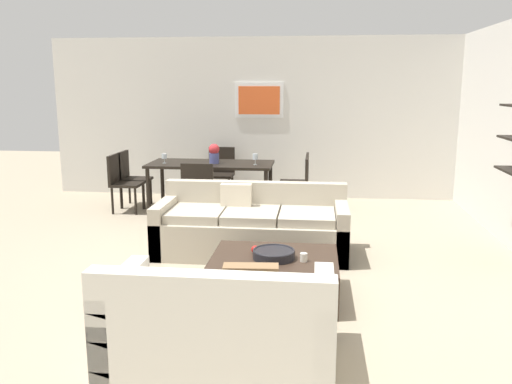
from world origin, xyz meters
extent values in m
plane|color=tan|center=(0.00, 0.00, 0.00)|extent=(18.00, 18.00, 0.00)
cube|color=silver|center=(0.30, 3.53, 1.35)|extent=(8.40, 0.06, 2.70)
cube|color=white|center=(-0.28, 3.48, 1.65)|extent=(0.82, 0.02, 0.58)
cube|color=#E55926|center=(-0.28, 3.47, 1.65)|extent=(0.70, 0.01, 0.47)
cube|color=#B2A893|center=(-0.02, 0.30, 0.21)|extent=(2.17, 0.90, 0.42)
cube|color=#B2A893|center=(-0.02, 0.67, 0.60)|extent=(2.17, 0.16, 0.36)
cube|color=#B2A893|center=(-1.04, 0.30, 0.30)|extent=(0.14, 0.90, 0.60)
cube|color=#B2A893|center=(0.99, 0.30, 0.30)|extent=(0.14, 0.90, 0.60)
cube|color=#B2A893|center=(-0.66, 0.26, 0.47)|extent=(0.61, 0.70, 0.10)
cube|color=#B2A893|center=(-0.02, 0.26, 0.47)|extent=(0.61, 0.70, 0.10)
cube|color=#B2A893|center=(0.61, 0.26, 0.47)|extent=(0.61, 0.70, 0.10)
cube|color=beige|center=(-0.23, 0.49, 0.60)|extent=(0.36, 0.13, 0.36)
cube|color=silver|center=(0.05, -2.10, 0.21)|extent=(1.58, 0.90, 0.42)
cube|color=silver|center=(0.05, -2.47, 0.60)|extent=(1.58, 0.16, 0.36)
cube|color=silver|center=(0.77, -2.10, 0.30)|extent=(0.14, 0.90, 0.60)
cube|color=silver|center=(-0.67, -2.10, 0.30)|extent=(0.14, 0.90, 0.60)
cube|color=silver|center=(0.37, -2.06, 0.47)|extent=(0.63, 0.70, 0.10)
cube|color=silver|center=(-0.28, -2.06, 0.47)|extent=(0.63, 0.70, 0.10)
cube|color=#99724C|center=(0.29, -2.29, 0.60)|extent=(0.37, 0.15, 0.36)
cube|color=#38281E|center=(0.33, -0.93, 0.19)|extent=(1.15, 0.94, 0.38)
cylinder|color=black|center=(0.33, -0.96, 0.42)|extent=(0.38, 0.38, 0.07)
torus|color=black|center=(0.33, -0.96, 0.45)|extent=(0.38, 0.38, 0.02)
cylinder|color=silver|center=(0.60, -1.02, 0.42)|extent=(0.06, 0.06, 0.08)
sphere|color=red|center=(0.14, -0.83, 0.42)|extent=(0.07, 0.07, 0.07)
cube|color=black|center=(-0.90, 2.31, 0.73)|extent=(1.88, 0.86, 0.04)
cylinder|color=black|center=(-1.77, 1.94, 0.35)|extent=(0.06, 0.06, 0.71)
cylinder|color=black|center=(-0.02, 1.94, 0.35)|extent=(0.06, 0.06, 0.71)
cylinder|color=black|center=(-1.77, 2.68, 0.35)|extent=(0.06, 0.06, 0.71)
cylinder|color=black|center=(-0.02, 2.68, 0.35)|extent=(0.06, 0.06, 0.71)
cube|color=black|center=(-2.15, 2.12, 0.43)|extent=(0.44, 0.44, 0.04)
cube|color=black|center=(-2.35, 2.12, 0.67)|extent=(0.04, 0.44, 0.43)
cylinder|color=black|center=(-1.97, 1.94, 0.21)|extent=(0.04, 0.04, 0.41)
cylinder|color=black|center=(-1.97, 2.30, 0.21)|extent=(0.04, 0.04, 0.41)
cylinder|color=black|center=(-2.33, 1.94, 0.21)|extent=(0.04, 0.04, 0.41)
cylinder|color=black|center=(-2.33, 2.30, 0.21)|extent=(0.04, 0.04, 0.41)
cube|color=black|center=(-2.15, 2.51, 0.43)|extent=(0.44, 0.44, 0.04)
cube|color=black|center=(-2.35, 2.51, 0.67)|extent=(0.04, 0.44, 0.43)
cylinder|color=black|center=(-1.97, 2.33, 0.21)|extent=(0.04, 0.04, 0.41)
cylinder|color=black|center=(-1.97, 2.69, 0.21)|extent=(0.04, 0.04, 0.41)
cylinder|color=black|center=(-2.33, 2.33, 0.21)|extent=(0.04, 0.04, 0.41)
cylinder|color=black|center=(-2.33, 2.69, 0.21)|extent=(0.04, 0.04, 0.41)
cube|color=black|center=(0.36, 2.51, 0.43)|extent=(0.44, 0.44, 0.04)
cube|color=black|center=(0.56, 2.51, 0.67)|extent=(0.04, 0.44, 0.43)
cylinder|color=black|center=(0.18, 2.69, 0.21)|extent=(0.04, 0.04, 0.41)
cylinder|color=black|center=(0.18, 2.33, 0.21)|extent=(0.04, 0.04, 0.41)
cylinder|color=black|center=(0.54, 2.69, 0.21)|extent=(0.04, 0.04, 0.41)
cylinder|color=black|center=(0.54, 2.33, 0.21)|extent=(0.04, 0.04, 0.41)
cube|color=black|center=(0.36, 2.12, 0.43)|extent=(0.44, 0.44, 0.04)
cube|color=black|center=(0.56, 2.12, 0.67)|extent=(0.04, 0.44, 0.43)
cylinder|color=black|center=(0.18, 2.30, 0.21)|extent=(0.04, 0.04, 0.41)
cylinder|color=black|center=(0.18, 1.94, 0.21)|extent=(0.04, 0.04, 0.41)
cylinder|color=black|center=(0.54, 2.30, 0.21)|extent=(0.04, 0.04, 0.41)
cylinder|color=black|center=(0.54, 1.94, 0.21)|extent=(0.04, 0.04, 0.41)
cube|color=black|center=(-0.90, 3.06, 0.43)|extent=(0.44, 0.44, 0.04)
cube|color=black|center=(-0.90, 3.26, 0.67)|extent=(0.44, 0.04, 0.43)
cylinder|color=black|center=(-1.08, 2.88, 0.21)|extent=(0.04, 0.04, 0.41)
cylinder|color=black|center=(-0.72, 2.88, 0.21)|extent=(0.04, 0.04, 0.41)
cylinder|color=black|center=(-1.08, 3.24, 0.21)|extent=(0.04, 0.04, 0.41)
cylinder|color=black|center=(-0.72, 3.24, 0.21)|extent=(0.04, 0.04, 0.41)
cube|color=black|center=(-0.90, 1.56, 0.43)|extent=(0.44, 0.44, 0.04)
cube|color=black|center=(-0.90, 1.36, 0.67)|extent=(0.44, 0.04, 0.43)
cylinder|color=black|center=(-0.72, 1.74, 0.21)|extent=(0.04, 0.04, 0.41)
cylinder|color=black|center=(-1.08, 1.74, 0.21)|extent=(0.04, 0.04, 0.41)
cylinder|color=black|center=(-0.72, 1.38, 0.21)|extent=(0.04, 0.04, 0.41)
cylinder|color=black|center=(-1.08, 1.38, 0.21)|extent=(0.04, 0.04, 0.41)
cylinder|color=silver|center=(-0.90, 2.68, 0.75)|extent=(0.06, 0.06, 0.01)
cylinder|color=silver|center=(-0.90, 2.68, 0.79)|extent=(0.01, 0.01, 0.07)
cylinder|color=silver|center=(-0.90, 2.68, 0.86)|extent=(0.07, 0.07, 0.08)
cylinder|color=silver|center=(-1.59, 2.21, 0.75)|extent=(0.06, 0.06, 0.01)
cylinder|color=silver|center=(-1.59, 2.21, 0.79)|extent=(0.01, 0.01, 0.07)
cylinder|color=silver|center=(-1.59, 2.21, 0.86)|extent=(0.08, 0.08, 0.07)
cylinder|color=silver|center=(-0.20, 2.21, 0.75)|extent=(0.06, 0.06, 0.01)
cylinder|color=silver|center=(-0.20, 2.21, 0.79)|extent=(0.01, 0.01, 0.07)
cylinder|color=silver|center=(-0.20, 2.21, 0.87)|extent=(0.08, 0.08, 0.09)
cylinder|color=#4C518C|center=(-0.84, 2.27, 0.83)|extent=(0.15, 0.15, 0.16)
sphere|color=red|center=(-0.84, 2.27, 0.97)|extent=(0.16, 0.16, 0.16)
camera|label=1|loc=(0.69, -5.52, 1.93)|focal=37.17mm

